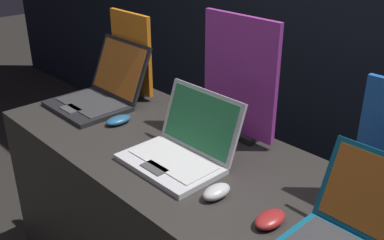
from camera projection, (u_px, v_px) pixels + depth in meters
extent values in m
cube|color=black|center=(87.00, 106.00, 2.04)|extent=(0.35, 0.27, 0.02)
cube|color=#2D2D30|center=(91.00, 103.00, 2.05)|extent=(0.31, 0.19, 0.00)
cube|color=#3F3F42|center=(71.00, 109.00, 1.99)|extent=(0.10, 0.06, 0.00)
cube|color=black|center=(120.00, 69.00, 2.11)|extent=(0.35, 0.12, 0.26)
cube|color=#A5591E|center=(119.00, 68.00, 2.10)|extent=(0.32, 0.10, 0.22)
ellipsoid|color=navy|center=(118.00, 120.00, 1.89)|extent=(0.07, 0.12, 0.03)
cube|color=black|center=(134.00, 91.00, 2.21)|extent=(0.16, 0.07, 0.02)
cube|color=orange|center=(131.00, 52.00, 2.12)|extent=(0.28, 0.02, 0.38)
cube|color=#B7B7BC|center=(170.00, 164.00, 1.57)|extent=(0.36, 0.23, 0.02)
cube|color=#B7B7B7|center=(173.00, 159.00, 1.58)|extent=(0.31, 0.16, 0.00)
cube|color=#3F3F42|center=(154.00, 168.00, 1.53)|extent=(0.10, 0.05, 0.00)
cube|color=#B7B7BC|center=(201.00, 121.00, 1.62)|extent=(0.36, 0.09, 0.22)
cube|color=#2D7F4C|center=(200.00, 121.00, 1.62)|extent=(0.32, 0.07, 0.19)
ellipsoid|color=#B2B2B7|center=(217.00, 192.00, 1.40)|extent=(0.06, 0.11, 0.04)
cube|color=black|center=(237.00, 133.00, 1.79)|extent=(0.19, 0.07, 0.02)
cube|color=purple|center=(239.00, 76.00, 1.69)|extent=(0.35, 0.02, 0.46)
cube|color=#0F5170|center=(380.00, 198.00, 1.18)|extent=(0.32, 0.10, 0.22)
cube|color=#A5591E|center=(379.00, 198.00, 1.18)|extent=(0.29, 0.08, 0.19)
ellipsoid|color=maroon|center=(270.00, 219.00, 1.28)|extent=(0.07, 0.11, 0.03)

